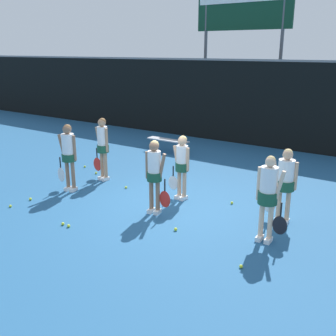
{
  "coord_description": "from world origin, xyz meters",
  "views": [
    {
      "loc": [
        5.04,
        -7.39,
        3.66
      ],
      "look_at": [
        -0.0,
        0.03,
        0.94
      ],
      "focal_mm": 42.0,
      "sensor_mm": 36.0,
      "label": 1
    }
  ],
  "objects_px": {
    "tennis_ball_4": "(96,173)",
    "tennis_ball_6": "(30,199)",
    "tennis_ball_10": "(176,229)",
    "player_1": "(155,171)",
    "scoreboard": "(242,26)",
    "player_5": "(285,180)",
    "tennis_ball_3": "(10,206)",
    "player_3": "(103,144)",
    "tennis_ball_5": "(69,226)",
    "player_2": "(268,192)",
    "tennis_ball_7": "(126,187)",
    "player_4": "(182,162)",
    "player_0": "(68,151)",
    "tennis_ball_11": "(100,162)",
    "tennis_ball_1": "(232,203)",
    "tennis_ball_2": "(285,228)",
    "tennis_ball_9": "(85,167)",
    "tennis_ball_8": "(63,224)",
    "tennis_ball_0": "(241,266)"
  },
  "relations": [
    {
      "from": "scoreboard",
      "to": "tennis_ball_3",
      "type": "bearing_deg",
      "value": -93.75
    },
    {
      "from": "player_2",
      "to": "player_4",
      "type": "bearing_deg",
      "value": 157.61
    },
    {
      "from": "tennis_ball_5",
      "to": "tennis_ball_10",
      "type": "xyz_separation_m",
      "value": [
        1.99,
        1.15,
        0.0
      ]
    },
    {
      "from": "tennis_ball_3",
      "to": "tennis_ball_4",
      "type": "distance_m",
      "value": 3.1
    },
    {
      "from": "player_0",
      "to": "player_5",
      "type": "distance_m",
      "value": 5.53
    },
    {
      "from": "tennis_ball_4",
      "to": "tennis_ball_6",
      "type": "distance_m",
      "value": 2.53
    },
    {
      "from": "player_4",
      "to": "tennis_ball_6",
      "type": "relative_size",
      "value": 23.3
    },
    {
      "from": "player_5",
      "to": "tennis_ball_7",
      "type": "xyz_separation_m",
      "value": [
        -4.26,
        -0.25,
        -0.96
      ]
    },
    {
      "from": "player_1",
      "to": "player_2",
      "type": "bearing_deg",
      "value": -8.54
    },
    {
      "from": "player_2",
      "to": "tennis_ball_2",
      "type": "height_order",
      "value": "player_2"
    },
    {
      "from": "player_1",
      "to": "tennis_ball_10",
      "type": "xyz_separation_m",
      "value": [
        0.93,
        -0.54,
        -0.99
      ]
    },
    {
      "from": "player_5",
      "to": "player_1",
      "type": "bearing_deg",
      "value": -162.52
    },
    {
      "from": "player_4",
      "to": "tennis_ball_0",
      "type": "bearing_deg",
      "value": -34.98
    },
    {
      "from": "player_5",
      "to": "player_2",
      "type": "bearing_deg",
      "value": -95.2
    },
    {
      "from": "tennis_ball_6",
      "to": "tennis_ball_11",
      "type": "bearing_deg",
      "value": 105.24
    },
    {
      "from": "tennis_ball_1",
      "to": "tennis_ball_10",
      "type": "height_order",
      "value": "tennis_ball_10"
    },
    {
      "from": "player_0",
      "to": "tennis_ball_11",
      "type": "xyz_separation_m",
      "value": [
        -1.24,
        2.4,
        -1.05
      ]
    },
    {
      "from": "player_3",
      "to": "tennis_ball_11",
      "type": "height_order",
      "value": "player_3"
    },
    {
      "from": "tennis_ball_2",
      "to": "player_1",
      "type": "bearing_deg",
      "value": -163.3
    },
    {
      "from": "tennis_ball_1",
      "to": "tennis_ball_8",
      "type": "relative_size",
      "value": 0.97
    },
    {
      "from": "player_5",
      "to": "tennis_ball_7",
      "type": "bearing_deg",
      "value": 177.24
    },
    {
      "from": "tennis_ball_7",
      "to": "tennis_ball_4",
      "type": "bearing_deg",
      "value": 163.19
    },
    {
      "from": "player_3",
      "to": "tennis_ball_5",
      "type": "relative_size",
      "value": 26.81
    },
    {
      "from": "tennis_ball_0",
      "to": "tennis_ball_3",
      "type": "height_order",
      "value": "same"
    },
    {
      "from": "tennis_ball_7",
      "to": "tennis_ball_10",
      "type": "height_order",
      "value": "tennis_ball_10"
    },
    {
      "from": "player_2",
      "to": "tennis_ball_0",
      "type": "xyz_separation_m",
      "value": [
        0.03,
        -1.22,
        -1.0
      ]
    },
    {
      "from": "player_5",
      "to": "tennis_ball_1",
      "type": "relative_size",
      "value": 25.87
    },
    {
      "from": "scoreboard",
      "to": "player_2",
      "type": "relative_size",
      "value": 3.32
    },
    {
      "from": "player_5",
      "to": "player_3",
      "type": "bearing_deg",
      "value": 174.03
    },
    {
      "from": "tennis_ball_10",
      "to": "player_1",
      "type": "bearing_deg",
      "value": 149.81
    },
    {
      "from": "tennis_ball_6",
      "to": "tennis_ball_5",
      "type": "bearing_deg",
      "value": -15.25
    },
    {
      "from": "tennis_ball_5",
      "to": "tennis_ball_9",
      "type": "bearing_deg",
      "value": 131.35
    },
    {
      "from": "tennis_ball_4",
      "to": "tennis_ball_9",
      "type": "relative_size",
      "value": 0.99
    },
    {
      "from": "tennis_ball_11",
      "to": "tennis_ball_10",
      "type": "bearing_deg",
      "value": -30.35
    },
    {
      "from": "tennis_ball_3",
      "to": "tennis_ball_2",
      "type": "bearing_deg",
      "value": 23.45
    },
    {
      "from": "player_0",
      "to": "player_2",
      "type": "distance_m",
      "value": 5.42
    },
    {
      "from": "player_5",
      "to": "tennis_ball_2",
      "type": "relative_size",
      "value": 23.27
    },
    {
      "from": "player_4",
      "to": "tennis_ball_10",
      "type": "xyz_separation_m",
      "value": [
        0.89,
        -1.64,
        -0.94
      ]
    },
    {
      "from": "scoreboard",
      "to": "player_5",
      "type": "relative_size",
      "value": 3.49
    },
    {
      "from": "player_1",
      "to": "tennis_ball_4",
      "type": "bearing_deg",
      "value": 146.42
    },
    {
      "from": "tennis_ball_6",
      "to": "tennis_ball_11",
      "type": "relative_size",
      "value": 1.02
    },
    {
      "from": "player_2",
      "to": "tennis_ball_3",
      "type": "bearing_deg",
      "value": -163.67
    },
    {
      "from": "tennis_ball_1",
      "to": "tennis_ball_6",
      "type": "xyz_separation_m",
      "value": [
        -4.32,
        -2.64,
        0.0
      ]
    },
    {
      "from": "tennis_ball_2",
      "to": "tennis_ball_10",
      "type": "relative_size",
      "value": 1.01
    },
    {
      "from": "tennis_ball_4",
      "to": "player_0",
      "type": "bearing_deg",
      "value": -72.08
    },
    {
      "from": "tennis_ball_9",
      "to": "tennis_ball_2",
      "type": "bearing_deg",
      "value": -6.93
    },
    {
      "from": "scoreboard",
      "to": "player_0",
      "type": "height_order",
      "value": "scoreboard"
    },
    {
      "from": "player_3",
      "to": "tennis_ball_9",
      "type": "height_order",
      "value": "player_3"
    },
    {
      "from": "tennis_ball_0",
      "to": "tennis_ball_11",
      "type": "distance_m",
      "value": 7.54
    },
    {
      "from": "player_4",
      "to": "tennis_ball_8",
      "type": "distance_m",
      "value": 3.21
    }
  ]
}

